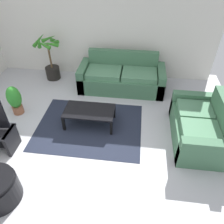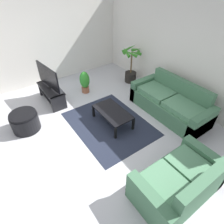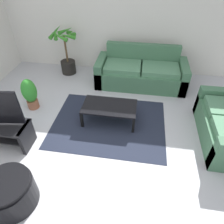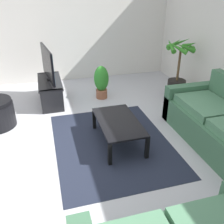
{
  "view_description": "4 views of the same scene",
  "coord_description": "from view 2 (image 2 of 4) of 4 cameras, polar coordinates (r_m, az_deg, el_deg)",
  "views": [
    {
      "loc": [
        0.99,
        -2.59,
        3.17
      ],
      "look_at": [
        0.59,
        0.53,
        0.58
      ],
      "focal_mm": 34.67,
      "sensor_mm": 36.0,
      "label": 1
    },
    {
      "loc": [
        3.09,
        -1.34,
        3.23
      ],
      "look_at": [
        0.27,
        0.64,
        0.53
      ],
      "focal_mm": 30.46,
      "sensor_mm": 36.0,
      "label": 2
    },
    {
      "loc": [
        0.6,
        -2.2,
        2.77
      ],
      "look_at": [
        0.17,
        0.58,
        0.4
      ],
      "focal_mm": 32.4,
      "sensor_mm": 36.0,
      "label": 3
    },
    {
      "loc": [
        3.14,
        -0.17,
        2.16
      ],
      "look_at": [
        0.37,
        0.62,
        0.68
      ],
      "focal_mm": 39.87,
      "sensor_mm": 36.0,
      "label": 4
    }
  ],
  "objects": [
    {
      "name": "couch_loveseat",
      "position": [
        3.62,
        19.5,
        -19.39
      ],
      "size": [
        0.9,
        1.55,
        0.9
      ],
      "color": "#3F6B4C",
      "rests_on": "ground"
    },
    {
      "name": "potted_palm",
      "position": [
        6.49,
        5.69,
        13.09
      ],
      "size": [
        0.69,
        0.66,
        1.21
      ],
      "color": "black",
      "rests_on": "ground"
    },
    {
      "name": "wall_left",
      "position": [
        6.51,
        -22.98,
        18.5
      ],
      "size": [
        0.06,
        6.0,
        2.7
      ],
      "primitive_type": "cube",
      "color": "silver",
      "rests_on": "ground"
    },
    {
      "name": "wall_back",
      "position": [
        5.65,
        19.08,
        16.65
      ],
      "size": [
        6.0,
        0.06,
        2.7
      ],
      "primitive_type": "cube",
      "color": "silver",
      "rests_on": "ground"
    },
    {
      "name": "potted_plant_small",
      "position": [
        5.96,
        -8.18,
        9.05
      ],
      "size": [
        0.3,
        0.3,
        0.7
      ],
      "color": "brown",
      "rests_on": "ground"
    },
    {
      "name": "area_rug",
      "position": [
        4.86,
        -0.81,
        -3.54
      ],
      "size": [
        2.2,
        1.7,
        0.01
      ],
      "primitive_type": "cube",
      "color": "#1E2333",
      "rests_on": "ground"
    },
    {
      "name": "couch_main",
      "position": [
        5.27,
        17.01,
        2.47
      ],
      "size": [
        2.15,
        0.9,
        0.9
      ],
      "color": "#3F6B4C",
      "rests_on": "ground"
    },
    {
      "name": "coffee_table",
      "position": [
        4.7,
        0.16,
        -0.17
      ],
      "size": [
        1.04,
        0.58,
        0.37
      ],
      "color": "black",
      "rests_on": "ground"
    },
    {
      "name": "ground_plane",
      "position": [
        4.67,
        -8.49,
        -6.26
      ],
      "size": [
        6.6,
        6.6,
        0.0
      ],
      "primitive_type": "plane",
      "color": "#B2B2B7"
    },
    {
      "name": "ottoman",
      "position": [
        5.03,
        -24.66,
        -2.58
      ],
      "size": [
        0.65,
        0.65,
        0.47
      ],
      "color": "black",
      "rests_on": "ground"
    },
    {
      "name": "tv",
      "position": [
        5.53,
        -18.68,
        9.96
      ],
      "size": [
        1.08,
        0.18,
        0.65
      ],
      "color": "black",
      "rests_on": "tv_stand"
    },
    {
      "name": "tv_stand",
      "position": [
        5.76,
        -17.72,
        5.58
      ],
      "size": [
        1.1,
        0.45,
        0.46
      ],
      "color": "black",
      "rests_on": "ground"
    }
  ]
}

